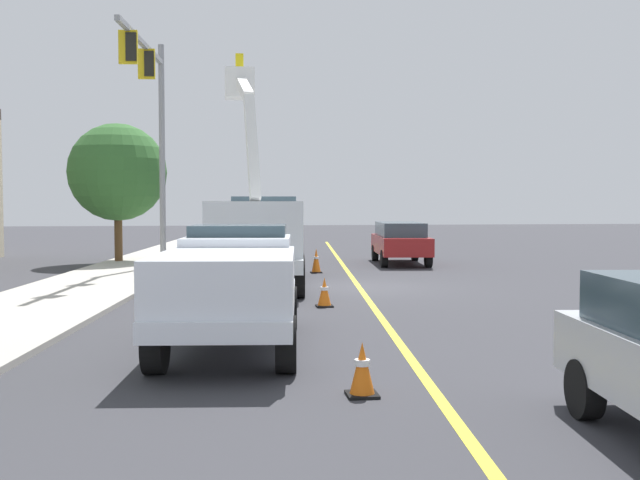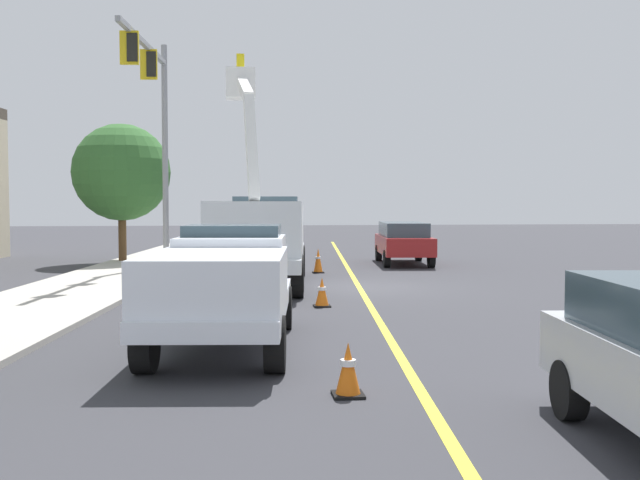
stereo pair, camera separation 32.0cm
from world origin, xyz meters
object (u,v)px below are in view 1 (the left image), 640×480
at_px(traffic_cone_leading, 362,370).
at_px(service_pickup_truck, 232,283).
at_px(utility_bucket_truck, 260,232).
at_px(passing_minivan, 400,240).
at_px(traffic_cone_mid_rear, 316,261).
at_px(traffic_signal_mast, 152,108).
at_px(traffic_cone_mid_front, 324,292).

bearing_deg(traffic_cone_leading, service_pickup_truck, 25.96).
height_order(utility_bucket_truck, service_pickup_truck, utility_bucket_truck).
xyz_separation_m(passing_minivan, traffic_cone_leading, (-19.75, 5.41, -0.63)).
bearing_deg(traffic_cone_mid_rear, passing_minivan, -49.33).
bearing_deg(passing_minivan, traffic_cone_mid_rear, 130.67).
relative_size(utility_bucket_truck, traffic_cone_leading, 12.05).
relative_size(passing_minivan, traffic_signal_mast, 0.60).
xyz_separation_m(passing_minivan, traffic_signal_mast, (-2.83, 9.56, 4.81)).
bearing_deg(passing_minivan, utility_bucket_truck, 139.03).
bearing_deg(service_pickup_truck, traffic_signal_mast, 10.58).
height_order(passing_minivan, traffic_cone_leading, passing_minivan).
distance_m(traffic_cone_mid_front, traffic_cone_mid_rear, 8.44).
bearing_deg(utility_bucket_truck, traffic_cone_mid_front, -165.13).
bearing_deg(service_pickup_truck, passing_minivan, -23.08).
distance_m(traffic_cone_leading, traffic_cone_mid_front, 8.05).
height_order(traffic_cone_leading, traffic_cone_mid_front, traffic_cone_mid_front).
bearing_deg(traffic_signal_mast, passing_minivan, -73.49).
relative_size(passing_minivan, traffic_cone_mid_rear, 5.70).
xyz_separation_m(traffic_cone_leading, traffic_signal_mast, (16.92, 4.15, 5.44)).
relative_size(service_pickup_truck, traffic_cone_mid_front, 8.25).
bearing_deg(passing_minivan, service_pickup_truck, 156.92).
relative_size(traffic_cone_leading, traffic_cone_mid_rear, 0.80).
distance_m(passing_minivan, traffic_cone_leading, 20.49).
height_order(utility_bucket_truck, traffic_cone_mid_rear, utility_bucket_truck).
xyz_separation_m(service_pickup_truck, traffic_signal_mast, (13.62, 2.54, 4.66)).
xyz_separation_m(service_pickup_truck, passing_minivan, (16.46, -7.01, -0.15)).
bearing_deg(utility_bucket_truck, traffic_cone_mid_rear, -30.81).
bearing_deg(traffic_cone_mid_front, service_pickup_truck, 154.58).
relative_size(service_pickup_truck, traffic_cone_leading, 8.29).
distance_m(service_pickup_truck, traffic_signal_mast, 14.62).
height_order(service_pickup_truck, traffic_signal_mast, traffic_signal_mast).
height_order(traffic_cone_leading, traffic_cone_mid_rear, traffic_cone_mid_rear).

